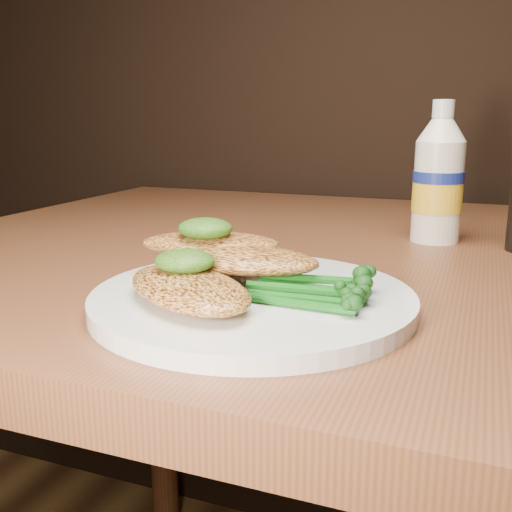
% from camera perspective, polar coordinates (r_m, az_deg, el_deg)
% --- Properties ---
extents(plate, '(0.25, 0.25, 0.01)m').
position_cam_1_polar(plate, '(0.46, -0.31, -4.22)').
color(plate, silver).
rests_on(plate, dining_table).
extents(chicken_front, '(0.15, 0.14, 0.02)m').
position_cam_1_polar(chicken_front, '(0.44, -6.50, -3.08)').
color(chicken_front, '#CE8A41').
rests_on(chicken_front, plate).
extents(chicken_mid, '(0.14, 0.07, 0.02)m').
position_cam_1_polar(chicken_mid, '(0.48, -1.86, -0.25)').
color(chicken_mid, '#CE8A41').
rests_on(chicken_mid, plate).
extents(chicken_back, '(0.13, 0.09, 0.02)m').
position_cam_1_polar(chicken_back, '(0.51, -4.43, 1.21)').
color(chicken_back, '#CE8A41').
rests_on(chicken_back, plate).
extents(pesto_front, '(0.05, 0.05, 0.02)m').
position_cam_1_polar(pesto_front, '(0.45, -6.87, -0.49)').
color(pesto_front, black).
rests_on(pesto_front, chicken_front).
extents(pesto_back, '(0.05, 0.05, 0.02)m').
position_cam_1_polar(pesto_back, '(0.50, -4.92, 2.67)').
color(pesto_back, black).
rests_on(pesto_back, chicken_back).
extents(broccolini_bundle, '(0.15, 0.13, 0.02)m').
position_cam_1_polar(broccolini_bundle, '(0.44, 4.61, -2.88)').
color(broccolini_bundle, '#135713').
rests_on(broccolini_bundle, plate).
extents(mayo_bottle, '(0.07, 0.07, 0.16)m').
position_cam_1_polar(mayo_bottle, '(0.72, 17.19, 7.72)').
color(mayo_bottle, white).
rests_on(mayo_bottle, dining_table).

